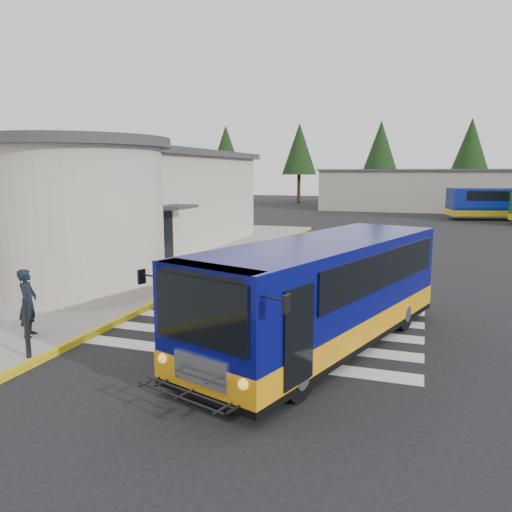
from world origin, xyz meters
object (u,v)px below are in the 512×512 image
(transit_bus, at_px, (323,297))
(pedestrian_a, at_px, (28,303))
(bollard, at_px, (27,328))
(far_bus_a, at_px, (503,202))

(transit_bus, height_order, pedestrian_a, transit_bus)
(transit_bus, height_order, bollard, transit_bus)
(transit_bus, distance_m, pedestrian_a, 6.75)
(pedestrian_a, bearing_deg, bollard, -161.39)
(transit_bus, bearing_deg, bollard, -133.42)
(pedestrian_a, bearing_deg, transit_bus, -97.40)
(bollard, height_order, far_bus_a, far_bus_a)
(bollard, relative_size, far_bus_a, 0.14)
(transit_bus, bearing_deg, pedestrian_a, -145.89)
(bollard, xyz_separation_m, far_bus_a, (13.72, 37.93, 0.68))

